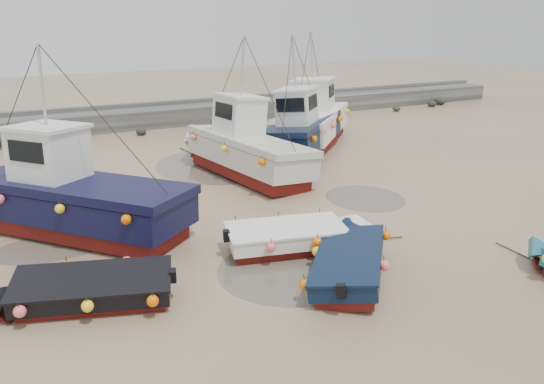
{
  "coord_description": "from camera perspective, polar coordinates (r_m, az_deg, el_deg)",
  "views": [
    {
      "loc": [
        -8.31,
        -13.1,
        7.06
      ],
      "look_at": [
        -0.63,
        2.09,
        1.4
      ],
      "focal_mm": 35.0,
      "sensor_mm": 36.0,
      "label": 1
    }
  ],
  "objects": [
    {
      "name": "puddle_d",
      "position": [
        26.7,
        -5.32,
        2.99
      ],
      "size": [
        6.6,
        6.6,
        0.01
      ],
      "primitive_type": "cylinder",
      "color": "#5D5548",
      "rests_on": "ground"
    },
    {
      "name": "dinghy_5",
      "position": [
        16.77,
        2.69,
        -4.48
      ],
      "size": [
        5.94,
        2.75,
        1.43
      ],
      "rotation": [
        0.0,
        0.0,
        -1.79
      ],
      "color": "maroon",
      "rests_on": "ground"
    },
    {
      "name": "person",
      "position": [
        19.05,
        -19.75,
        -4.51
      ],
      "size": [
        0.73,
        0.57,
        1.78
      ],
      "primitive_type": "imported",
      "rotation": [
        0.0,
        0.0,
        3.39
      ],
      "color": "#171C35",
      "rests_on": "ground"
    },
    {
      "name": "cabin_boat_1",
      "position": [
        24.65,
        -3.52,
        4.91
      ],
      "size": [
        3.85,
        10.45,
        6.22
      ],
      "rotation": [
        0.0,
        0.0,
        0.17
      ],
      "color": "maroon",
      "rests_on": "ground"
    },
    {
      "name": "cabin_boat_2",
      "position": [
        27.69,
        3.26,
        6.46
      ],
      "size": [
        8.11,
        7.72,
        6.22
      ],
      "rotation": [
        0.0,
        0.0,
        2.32
      ],
      "color": "maroon",
      "rests_on": "ground"
    },
    {
      "name": "seawall",
      "position": [
        36.64,
        -13.33,
        7.79
      ],
      "size": [
        60.0,
        4.92,
        1.5
      ],
      "color": "slate",
      "rests_on": "ground"
    },
    {
      "name": "cabin_boat_3",
      "position": [
        31.28,
        4.53,
        7.76
      ],
      "size": [
        8.52,
        8.79,
        6.22
      ],
      "rotation": [
        0.0,
        0.0,
        -0.76
      ],
      "color": "maroon",
      "rests_on": "ground"
    },
    {
      "name": "puddle_a",
      "position": [
        15.66,
        1.81,
        -8.41
      ],
      "size": [
        4.22,
        4.22,
        0.01
      ],
      "primitive_type": "cylinder",
      "color": "#5D5548",
      "rests_on": "ground"
    },
    {
      "name": "dinghy_1",
      "position": [
        15.42,
        8.7,
        -6.85
      ],
      "size": [
        4.71,
        5.4,
        1.43
      ],
      "rotation": [
        0.0,
        0.0,
        -0.69
      ],
      "color": "maroon",
      "rests_on": "ground"
    },
    {
      "name": "puddle_c",
      "position": [
        18.55,
        -22.36,
        -5.44
      ],
      "size": [
        3.81,
        3.81,
        0.01
      ],
      "primitive_type": "cylinder",
      "color": "#5D5548",
      "rests_on": "ground"
    },
    {
      "name": "puddle_b",
      "position": [
        21.97,
        10.0,
        -0.63
      ],
      "size": [
        3.12,
        3.12,
        0.01
      ],
      "primitive_type": "cylinder",
      "color": "#5D5548",
      "rests_on": "ground"
    },
    {
      "name": "ground",
      "position": [
        17.05,
        5.1,
        -6.16
      ],
      "size": [
        120.0,
        120.0,
        0.0
      ],
      "primitive_type": "plane",
      "color": "tan",
      "rests_on": "ground"
    },
    {
      "name": "cabin_boat_0",
      "position": [
        19.28,
        -21.67,
        -0.3
      ],
      "size": [
        8.33,
        9.17,
        6.22
      ],
      "rotation": [
        0.0,
        0.0,
        0.72
      ],
      "color": "maroon",
      "rests_on": "ground"
    },
    {
      "name": "dinghy_4",
      "position": [
        14.51,
        -20.09,
        -9.52
      ],
      "size": [
        6.11,
        2.96,
        1.43
      ],
      "rotation": [
        0.0,
        0.0,
        1.26
      ],
      "color": "maroon",
      "rests_on": "ground"
    }
  ]
}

